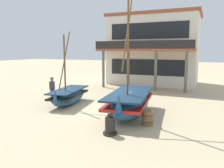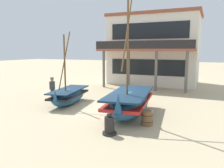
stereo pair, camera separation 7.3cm
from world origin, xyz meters
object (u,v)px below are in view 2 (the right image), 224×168
fishing_boat_near_left (69,96)px  wooden_barrel (147,118)px  fishing_boat_centre_large (130,102)px  capstan_winch (109,126)px  harbor_building_main (154,49)px  fisherman_by_hull (52,90)px

fishing_boat_near_left → wooden_barrel: size_ratio=6.69×
fishing_boat_centre_large → capstan_winch: size_ratio=7.21×
fishing_boat_centre_large → harbor_building_main: bearing=97.5°
fisherman_by_hull → wooden_barrel: 7.40m
fishing_boat_centre_large → harbor_building_main: size_ratio=0.75×
fishing_boat_near_left → capstan_winch: size_ratio=4.98×
fishing_boat_near_left → wooden_barrel: (5.77, -1.98, -0.21)m
harbor_building_main → fishing_boat_near_left: bearing=-103.9°
fishing_boat_centre_large → fishing_boat_near_left: bearing=170.4°
harbor_building_main → capstan_winch: bearing=-83.3°
fisherman_by_hull → capstan_winch: size_ratio=1.79×
fishing_boat_near_left → harbor_building_main: bearing=76.1°
fishing_boat_near_left → fishing_boat_centre_large: fishing_boat_centre_large is taller
fishing_boat_centre_large → harbor_building_main: harbor_building_main is taller
fisherman_by_hull → wooden_barrel: size_ratio=2.41×
fishing_boat_near_left → harbor_building_main: 12.24m
fishing_boat_near_left → fisherman_by_hull: fishing_boat_near_left is taller
fishing_boat_near_left → wooden_barrel: bearing=-18.9°
fishing_boat_centre_large → harbor_building_main: 12.70m
fishing_boat_near_left → capstan_winch: fishing_boat_near_left is taller
fishing_boat_near_left → fishing_boat_centre_large: 4.53m
wooden_barrel → harbor_building_main: bearing=102.3°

